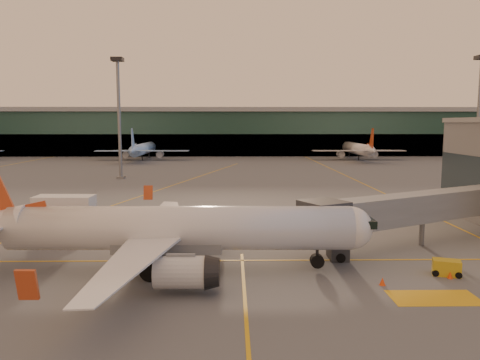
{
  "coord_description": "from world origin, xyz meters",
  "views": [
    {
      "loc": [
        4.21,
        -34.61,
        11.91
      ],
      "look_at": [
        5.07,
        22.07,
        5.0
      ],
      "focal_mm": 35.0,
      "sensor_mm": 36.0,
      "label": 1
    }
  ],
  "objects": [
    {
      "name": "cone_wing_left",
      "position": [
        -2.92,
        20.6,
        0.25
      ],
      "size": [
        0.41,
        0.41,
        0.52
      ],
      "color": "#EA420C",
      "rests_on": "ground"
    },
    {
      "name": "terminal",
      "position": [
        0.0,
        141.79,
        8.76
      ],
      "size": [
        400.0,
        20.0,
        17.6
      ],
      "color": "#19382D",
      "rests_on": "ground"
    },
    {
      "name": "cone_nose",
      "position": [
        20.96,
        0.01,
        0.25
      ],
      "size": [
        0.41,
        0.41,
        0.52
      ],
      "color": "#EA420C",
      "rests_on": "ground"
    },
    {
      "name": "main_airplane",
      "position": [
        -1.19,
        2.35,
        3.34
      ],
      "size": [
        33.98,
        30.53,
        10.28
      ],
      "rotation": [
        0.0,
        0.0,
        -0.01
      ],
      "color": "silver",
      "rests_on": "ground"
    },
    {
      "name": "catering_truck",
      "position": [
        -12.97,
        12.72,
        2.58
      ],
      "size": [
        5.93,
        2.8,
        4.55
      ],
      "rotation": [
        0.0,
        0.0,
        -0.03
      ],
      "color": "#AF3519",
      "rests_on": "ground"
    },
    {
      "name": "mast_west_near",
      "position": [
        -20.0,
        66.0,
        14.86
      ],
      "size": [
        2.4,
        2.4,
        25.6
      ],
      "color": "slate",
      "rests_on": "ground"
    },
    {
      "name": "jet_bridge",
      "position": [
        23.92,
        10.66,
        3.61
      ],
      "size": [
        26.55,
        15.97,
        5.33
      ],
      "color": "slate",
      "rests_on": "ground"
    },
    {
      "name": "mast_east_near",
      "position": [
        55.0,
        62.0,
        14.86
      ],
      "size": [
        2.4,
        2.4,
        25.6
      ],
      "color": "slate",
      "rests_on": "ground"
    },
    {
      "name": "cone_fwd",
      "position": [
        15.25,
        -1.41,
        0.28
      ],
      "size": [
        0.46,
        0.46,
        0.58
      ],
      "color": "#EA420C",
      "rests_on": "ground"
    },
    {
      "name": "ground",
      "position": [
        0.0,
        0.0,
        0.0
      ],
      "size": [
        600.0,
        600.0,
        0.0
      ],
      "primitive_type": "plane",
      "color": "#4C4F54",
      "rests_on": "ground"
    },
    {
      "name": "taxi_markings",
      "position": [
        -7.32,
        44.49,
        0.01
      ],
      "size": [
        100.12,
        173.0,
        0.01
      ],
      "color": "gold",
      "rests_on": "ground"
    },
    {
      "name": "distant_aircraft_row",
      "position": [
        -21.0,
        118.0,
        0.0
      ],
      "size": [
        290.0,
        34.0,
        13.0
      ],
      "color": "#94BFF9",
      "rests_on": "ground"
    },
    {
      "name": "gpu_cart",
      "position": [
        20.99,
        0.75,
        0.6
      ],
      "size": [
        2.41,
        1.87,
        1.24
      ],
      "rotation": [
        0.0,
        0.0,
        -0.32
      ],
      "color": "gold",
      "rests_on": "ground"
    }
  ]
}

